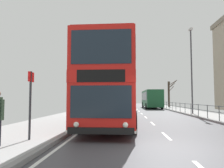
{
  "coord_description": "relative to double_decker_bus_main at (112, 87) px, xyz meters",
  "views": [
    {
      "loc": [
        -1.75,
        -7.07,
        1.6
      ],
      "look_at": [
        -2.49,
        4.88,
        2.41
      ],
      "focal_mm": 35.04,
      "sensor_mm": 36.0,
      "label": 1
    }
  ],
  "objects": [
    {
      "name": "ground",
      "position": [
        1.84,
        -6.2,
        -2.29
      ],
      "size": [
        15.8,
        140.0,
        0.2
      ],
      "color": "#44444A"
    },
    {
      "name": "double_decker_bus_main",
      "position": [
        0.0,
        0.0,
        0.0
      ],
      "size": [
        2.88,
        10.93,
        4.45
      ],
      "color": "red",
      "rests_on": "ground"
    },
    {
      "name": "background_bus_far_lane",
      "position": [
        5.3,
        24.99,
        -0.67
      ],
      "size": [
        2.72,
        10.89,
        3.02
      ],
      "color": "#19512D",
      "rests_on": "ground"
    },
    {
      "name": "pedestrian_railing_far_kerb",
      "position": [
        7.01,
        12.09,
        -1.5
      ],
      "size": [
        0.05,
        33.3,
        1.01
      ],
      "color": "#2D3338",
      "rests_on": "ground"
    },
    {
      "name": "bus_stop_sign_near",
      "position": [
        -2.64,
        -5.54,
        -0.66
      ],
      "size": [
        0.08,
        0.44,
        2.46
      ],
      "color": "#2D2D33",
      "rests_on": "ground"
    },
    {
      "name": "street_lamp_far_side",
      "position": [
        7.48,
        9.06,
        2.76
      ],
      "size": [
        0.28,
        0.6,
        8.65
      ],
      "color": "#38383D",
      "rests_on": "ground"
    },
    {
      "name": "bare_tree_far_01",
      "position": [
        9.09,
        28.74,
        0.42
      ],
      "size": [
        1.78,
        2.45,
        5.07
      ],
      "color": "#423328",
      "rests_on": "ground"
    }
  ]
}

